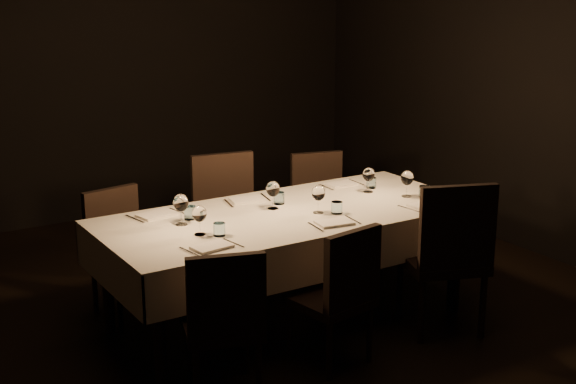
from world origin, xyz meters
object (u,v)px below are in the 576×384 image
chair_near_center (340,290)px  chair_far_center (228,216)px  dining_table (288,223)px  chair_far_right (320,203)px  chair_near_left (224,317)px  chair_far_left (120,244)px  chair_near_right (448,251)px

chair_near_center → chair_far_center: (0.06, 1.52, 0.05)m
dining_table → chair_far_right: chair_far_right is taller
chair_near_left → chair_far_right: (1.70, 1.56, 0.01)m
chair_near_left → chair_far_left: chair_near_left is taller
chair_far_center → chair_far_left: bearing=-168.9°
chair_near_left → chair_far_center: chair_far_center is taller
chair_far_left → chair_near_left: bearing=-98.5°
chair_near_center → chair_far_center: bearing=-101.6°
dining_table → chair_near_left: chair_near_left is taller
dining_table → chair_near_center: (-0.10, -0.75, -0.20)m
chair_near_center → chair_far_right: size_ratio=0.98×
chair_near_left → chair_near_center: size_ratio=1.00×
chair_far_center → chair_near_center: bearing=-82.6°
dining_table → chair_near_right: size_ratio=2.43×
chair_near_left → dining_table: bearing=-122.7°
chair_near_center → chair_far_right: 1.83m
dining_table → chair_far_right: (0.83, 0.83, -0.19)m
chair_near_left → chair_far_left: size_ratio=1.02×
chair_near_right → chair_near_left: bearing=20.2°
chair_near_center → chair_far_left: 1.70m
chair_near_center → chair_far_right: bearing=-130.0°
dining_table → chair_far_right: bearing=45.0°
chair_far_center → chair_far_right: chair_far_center is taller
dining_table → chair_near_right: (0.75, -0.74, -0.12)m
dining_table → chair_near_center: chair_near_center is taller
dining_table → chair_far_left: (-0.90, 0.75, -0.20)m
chair_near_right → dining_table: bearing=-23.9°
dining_table → chair_near_left: (-0.87, -0.73, -0.20)m
dining_table → chair_near_right: bearing=-44.4°
chair_near_left → chair_near_right: size_ratio=0.85×
chair_near_left → chair_far_right: bearing=-120.1°
chair_near_right → chair_far_left: (-1.66, 1.49, -0.08)m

